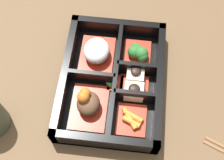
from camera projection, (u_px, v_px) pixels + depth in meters
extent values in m
plane|color=brown|center=(112.00, 85.00, 0.65)|extent=(3.00, 3.00, 0.00)
cube|color=black|center=(112.00, 84.00, 0.64)|extent=(0.27, 0.20, 0.01)
cube|color=black|center=(159.00, 85.00, 0.62)|extent=(0.27, 0.01, 0.05)
cube|color=black|center=(66.00, 75.00, 0.63)|extent=(0.27, 0.01, 0.05)
cube|color=black|center=(104.00, 142.00, 0.57)|extent=(0.01, 0.20, 0.05)
cube|color=black|center=(118.00, 28.00, 0.68)|extent=(0.01, 0.20, 0.05)
cube|color=black|center=(115.00, 80.00, 0.63)|extent=(0.24, 0.01, 0.05)
cube|color=black|center=(134.00, 97.00, 0.61)|extent=(0.01, 0.08, 0.05)
cube|color=black|center=(136.00, 70.00, 0.64)|extent=(0.01, 0.08, 0.05)
cube|color=black|center=(92.00, 78.00, 0.63)|extent=(0.01, 0.09, 0.05)
cube|color=#B22D19|center=(89.00, 108.00, 0.61)|extent=(0.10, 0.07, 0.01)
ellipsoid|color=brown|center=(88.00, 104.00, 0.59)|extent=(0.05, 0.04, 0.04)
sphere|color=#D1661E|center=(85.00, 93.00, 0.58)|extent=(0.02, 0.02, 0.02)
sphere|color=#D1661E|center=(83.00, 97.00, 0.58)|extent=(0.02, 0.02, 0.02)
sphere|color=#D1661E|center=(85.00, 93.00, 0.58)|extent=(0.02, 0.02, 0.02)
cube|color=#B22D19|center=(97.00, 56.00, 0.66)|extent=(0.10, 0.07, 0.01)
ellipsoid|color=silver|center=(97.00, 51.00, 0.64)|extent=(0.06, 0.05, 0.04)
cube|color=#B22D19|center=(131.00, 120.00, 0.60)|extent=(0.07, 0.06, 0.01)
cylinder|color=orange|center=(131.00, 122.00, 0.59)|extent=(0.02, 0.04, 0.01)
cylinder|color=orange|center=(133.00, 116.00, 0.60)|extent=(0.03, 0.04, 0.01)
cylinder|color=orange|center=(130.00, 118.00, 0.60)|extent=(0.04, 0.03, 0.01)
cube|color=#B22D19|center=(134.00, 86.00, 0.63)|extent=(0.04, 0.06, 0.01)
cube|color=beige|center=(134.00, 92.00, 0.61)|extent=(0.03, 0.04, 0.02)
ellipsoid|color=black|center=(134.00, 89.00, 0.60)|extent=(0.02, 0.02, 0.01)
cube|color=beige|center=(135.00, 74.00, 0.63)|extent=(0.04, 0.03, 0.02)
ellipsoid|color=black|center=(136.00, 71.00, 0.62)|extent=(0.02, 0.02, 0.01)
cube|color=#B22D19|center=(137.00, 54.00, 0.67)|extent=(0.07, 0.06, 0.01)
sphere|color=#2D6B2D|center=(135.00, 48.00, 0.66)|extent=(0.02, 0.02, 0.02)
sphere|color=#2D6B2D|center=(137.00, 51.00, 0.65)|extent=(0.02, 0.02, 0.02)
sphere|color=#2D6B2D|center=(137.00, 50.00, 0.65)|extent=(0.02, 0.02, 0.02)
sphere|color=#2D6B2D|center=(141.00, 53.00, 0.65)|extent=(0.03, 0.03, 0.03)
sphere|color=#2D6B2D|center=(143.00, 56.00, 0.65)|extent=(0.02, 0.02, 0.02)
sphere|color=#2D6B2D|center=(134.00, 52.00, 0.65)|extent=(0.03, 0.03, 0.03)
cube|color=#B22D19|center=(115.00, 82.00, 0.64)|extent=(0.04, 0.03, 0.01)
cylinder|color=#75A84C|center=(114.00, 83.00, 0.63)|extent=(0.02, 0.02, 0.00)
cylinder|color=#75A84C|center=(113.00, 84.00, 0.63)|extent=(0.02, 0.02, 0.00)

